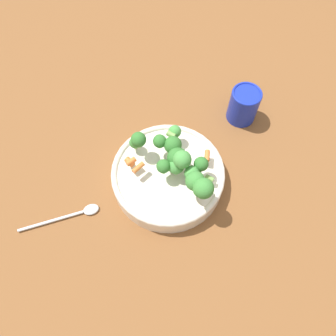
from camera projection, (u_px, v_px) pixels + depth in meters
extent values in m
plane|color=brown|center=(168.00, 181.00, 0.79)|extent=(3.00, 3.00, 0.00)
cylinder|color=silver|center=(168.00, 176.00, 0.77)|extent=(0.26, 0.26, 0.05)
torus|color=silver|center=(168.00, 172.00, 0.75)|extent=(0.26, 0.26, 0.01)
cylinder|color=#8CB766|center=(136.00, 146.00, 0.77)|extent=(0.01, 0.01, 0.01)
sphere|color=#3D8438|center=(135.00, 143.00, 0.75)|extent=(0.03, 0.03, 0.03)
cylinder|color=#8CB766|center=(182.00, 165.00, 0.71)|extent=(0.01, 0.01, 0.02)
sphere|color=#479342|center=(182.00, 159.00, 0.69)|extent=(0.04, 0.04, 0.04)
cylinder|color=#8CB766|center=(202.00, 194.00, 0.68)|extent=(0.02, 0.02, 0.02)
sphere|color=#3D8438|center=(203.00, 188.00, 0.65)|extent=(0.04, 0.04, 0.04)
cylinder|color=#8CB766|center=(139.00, 144.00, 0.74)|extent=(0.01, 0.01, 0.01)
sphere|color=#33722D|center=(139.00, 140.00, 0.72)|extent=(0.03, 0.03, 0.03)
cylinder|color=#8CB766|center=(200.00, 168.00, 0.72)|extent=(0.01, 0.01, 0.01)
sphere|color=#33722D|center=(201.00, 164.00, 0.70)|extent=(0.03, 0.03, 0.03)
cylinder|color=#8CB766|center=(164.00, 170.00, 0.72)|extent=(0.01, 0.01, 0.01)
sphere|color=#33722D|center=(163.00, 166.00, 0.70)|extent=(0.03, 0.03, 0.03)
cylinder|color=#8CB766|center=(191.00, 178.00, 0.72)|extent=(0.01, 0.01, 0.02)
sphere|color=#479342|center=(192.00, 173.00, 0.70)|extent=(0.03, 0.03, 0.03)
cylinder|color=#8CB766|center=(160.00, 145.00, 0.74)|extent=(0.01, 0.01, 0.01)
sphere|color=#33722D|center=(160.00, 141.00, 0.73)|extent=(0.03, 0.03, 0.03)
cylinder|color=#8CB766|center=(173.00, 151.00, 0.75)|extent=(0.01, 0.01, 0.01)
sphere|color=#33722D|center=(173.00, 145.00, 0.73)|extent=(0.04, 0.04, 0.04)
cylinder|color=#8CB766|center=(176.00, 171.00, 0.73)|extent=(0.01, 0.01, 0.02)
sphere|color=#479342|center=(176.00, 166.00, 0.71)|extent=(0.04, 0.04, 0.04)
cylinder|color=#8CB766|center=(175.00, 136.00, 0.77)|extent=(0.01, 0.01, 0.01)
sphere|color=#479342|center=(175.00, 131.00, 0.75)|extent=(0.03, 0.03, 0.03)
cylinder|color=#8CB766|center=(194.00, 186.00, 0.69)|extent=(0.01, 0.01, 0.02)
sphere|color=#3D8438|center=(195.00, 181.00, 0.67)|extent=(0.04, 0.04, 0.04)
cylinder|color=#8CB766|center=(177.00, 164.00, 0.74)|extent=(0.02, 0.02, 0.02)
sphere|color=#33722D|center=(178.00, 158.00, 0.71)|extent=(0.05, 0.05, 0.05)
cylinder|color=orange|center=(131.00, 162.00, 0.72)|extent=(0.02, 0.02, 0.01)
cylinder|color=orange|center=(207.00, 156.00, 0.74)|extent=(0.03, 0.02, 0.01)
cylinder|color=#729E4C|center=(171.00, 135.00, 0.74)|extent=(0.02, 0.02, 0.01)
cylinder|color=#729E4C|center=(169.00, 161.00, 0.73)|extent=(0.02, 0.02, 0.01)
cylinder|color=#729E4C|center=(210.00, 178.00, 0.72)|extent=(0.02, 0.02, 0.01)
cylinder|color=orange|center=(138.00, 168.00, 0.72)|extent=(0.02, 0.03, 0.01)
cylinder|color=orange|center=(200.00, 192.00, 0.69)|extent=(0.02, 0.02, 0.01)
cylinder|color=#729E4C|center=(167.00, 168.00, 0.72)|extent=(0.02, 0.02, 0.01)
cylinder|color=orange|center=(130.00, 162.00, 0.73)|extent=(0.03, 0.02, 0.01)
cylinder|color=#729E4C|center=(170.00, 142.00, 0.77)|extent=(0.02, 0.02, 0.01)
cylinder|color=#729E4C|center=(200.00, 177.00, 0.72)|extent=(0.03, 0.02, 0.01)
cylinder|color=#192DAD|center=(243.00, 106.00, 0.84)|extent=(0.08, 0.08, 0.09)
torus|color=#192DAD|center=(247.00, 94.00, 0.80)|extent=(0.08, 0.08, 0.01)
cylinder|color=silver|center=(51.00, 221.00, 0.74)|extent=(0.03, 0.15, 0.01)
ellipsoid|color=silver|center=(91.00, 209.00, 0.75)|extent=(0.03, 0.04, 0.01)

